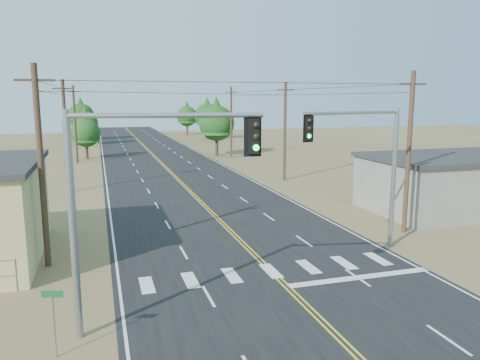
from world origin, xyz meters
name	(u,v)px	position (x,y,z in m)	size (l,w,h in m)	color
ground	(357,356)	(0.00, 0.00, 0.00)	(220.00, 220.00, 0.00)	#937D4F
road	(188,189)	(0.00, 30.00, 0.01)	(15.00, 200.00, 0.02)	black
building_right	(468,183)	(19.00, 16.00, 2.00)	(15.00, 8.00, 4.00)	gray
utility_pole_left_near	(41,166)	(-10.50, 12.00, 5.12)	(1.80, 0.30, 10.00)	#4C3826
utility_pole_left_mid	(66,135)	(-10.50, 32.00, 5.12)	(1.80, 0.30, 10.00)	#4C3826
utility_pole_left_far	(75,124)	(-10.50, 52.00, 5.12)	(1.80, 0.30, 10.00)	#4C3826
utility_pole_right_near	(409,152)	(10.50, 12.00, 5.12)	(1.80, 0.30, 10.00)	#4C3826
utility_pole_right_mid	(285,131)	(10.50, 32.00, 5.12)	(1.80, 0.30, 10.00)	#4C3826
utility_pole_right_far	(231,121)	(10.50, 52.00, 5.12)	(1.80, 0.30, 10.00)	#4C3826
signal_mast_left	(128,186)	(-6.88, 3.63, 5.42)	(6.53, 1.62, 8.01)	gray
signal_mast_right	(370,156)	(6.18, 9.45, 5.30)	(6.39, 1.72, 7.83)	gray
street_sign	(54,313)	(-9.44, 2.85, 1.54)	(0.66, 0.23, 2.29)	gray
tree_left_near	(86,130)	(-9.35, 56.17, 4.02)	(3.95, 3.95, 6.58)	#3F2D1E
tree_left_mid	(86,121)	(-9.71, 77.42, 4.34)	(4.26, 4.26, 7.10)	#3F2D1E
tree_left_far	(81,114)	(-10.78, 87.30, 5.31)	(5.21, 5.21, 8.68)	#3F2D1E
tree_right_near	(217,120)	(9.00, 54.53, 5.30)	(5.20, 5.20, 8.66)	#3F2D1E
tree_right_mid	(207,113)	(14.00, 82.32, 5.31)	(5.21, 5.21, 8.68)	#3F2D1E
tree_right_far	(187,114)	(12.21, 95.37, 4.76)	(4.67, 4.67, 7.78)	#3F2D1E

